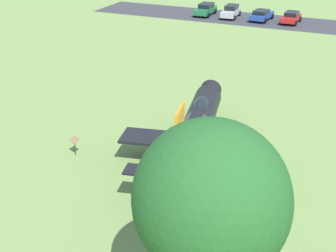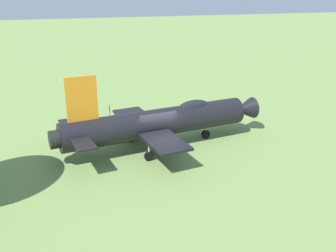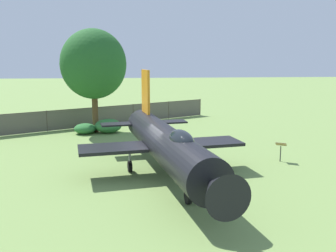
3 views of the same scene
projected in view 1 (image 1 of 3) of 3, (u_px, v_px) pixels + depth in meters
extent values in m
plane|color=#75934C|center=(194.00, 159.00, 29.69)|extent=(200.00, 200.00, 0.00)
cube|color=#38383D|center=(247.00, 19.00, 64.26)|extent=(41.97, 9.91, 0.00)
cylinder|color=black|center=(194.00, 134.00, 28.98)|extent=(3.72, 12.35, 1.78)
cone|color=black|center=(209.00, 93.00, 34.95)|extent=(1.75, 1.82, 1.52)
cylinder|color=black|center=(172.00, 190.00, 23.33)|extent=(1.15, 0.76, 1.07)
ellipsoid|color=black|center=(201.00, 105.00, 31.06)|extent=(1.24, 2.32, 0.84)
cube|color=orange|center=(180.00, 133.00, 23.94)|extent=(0.43, 1.80, 2.61)
cube|color=black|center=(150.00, 137.00, 29.02)|extent=(3.58, 2.50, 0.16)
cube|color=black|center=(237.00, 146.00, 28.05)|extent=(3.58, 2.50, 0.16)
cube|color=black|center=(142.00, 171.00, 24.69)|extent=(1.95, 1.37, 0.10)
cube|color=black|center=(214.00, 178.00, 24.01)|extent=(1.95, 1.37, 0.10)
cylinder|color=#A5A8AD|center=(203.00, 121.00, 32.57)|extent=(0.12, 0.12, 1.22)
cylinder|color=black|center=(203.00, 129.00, 32.83)|extent=(0.27, 0.62, 0.60)
cylinder|color=#A5A8AD|center=(163.00, 152.00, 28.53)|extent=(0.12, 0.12, 1.22)
cylinder|color=black|center=(163.00, 162.00, 28.78)|extent=(0.27, 0.62, 0.60)
cylinder|color=#A5A8AD|center=(218.00, 158.00, 27.93)|extent=(0.12, 0.12, 1.22)
cylinder|color=black|center=(218.00, 167.00, 28.18)|extent=(0.27, 0.62, 0.60)
ellipsoid|color=#235B26|center=(211.00, 201.00, 15.77)|extent=(5.17, 4.86, 5.48)
cylinder|color=#333333|center=(75.00, 148.00, 30.02)|extent=(0.06, 0.06, 0.90)
cube|color=olive|center=(74.00, 140.00, 29.78)|extent=(0.72, 0.64, 0.25)
cube|color=red|center=(291.00, 18.00, 61.94)|extent=(2.12, 4.21, 0.55)
cube|color=black|center=(292.00, 14.00, 61.99)|extent=(1.68, 2.23, 0.48)
cylinder|color=black|center=(296.00, 23.00, 60.59)|extent=(0.27, 0.65, 0.64)
cylinder|color=black|center=(281.00, 22.00, 61.30)|extent=(0.27, 0.65, 0.64)
cylinder|color=black|center=(300.00, 19.00, 62.81)|extent=(0.27, 0.65, 0.64)
cylinder|color=black|center=(286.00, 18.00, 63.52)|extent=(0.27, 0.65, 0.64)
cube|color=#23429E|center=(262.00, 16.00, 63.29)|extent=(2.43, 4.56, 0.58)
cube|color=black|center=(261.00, 12.00, 62.79)|extent=(1.87, 2.45, 0.47)
cylinder|color=black|center=(258.00, 15.00, 64.98)|extent=(0.30, 0.66, 0.64)
cylinder|color=black|center=(272.00, 17.00, 64.16)|extent=(0.30, 0.66, 0.64)
cylinder|color=black|center=(251.00, 19.00, 62.67)|extent=(0.30, 0.66, 0.64)
cylinder|color=black|center=(265.00, 21.00, 61.85)|extent=(0.30, 0.66, 0.64)
cube|color=#B2B5BA|center=(231.00, 12.00, 64.80)|extent=(1.76, 4.43, 0.68)
cube|color=black|center=(232.00, 7.00, 64.83)|extent=(1.46, 2.31, 0.57)
cylinder|color=black|center=(234.00, 18.00, 63.43)|extent=(0.23, 0.64, 0.64)
cylinder|color=black|center=(221.00, 17.00, 63.97)|extent=(0.23, 0.64, 0.64)
cylinder|color=black|center=(240.00, 13.00, 65.90)|extent=(0.23, 0.64, 0.64)
cylinder|color=black|center=(227.00, 12.00, 66.45)|extent=(0.23, 0.64, 0.64)
cube|color=#1E6B3D|center=(205.00, 10.00, 66.11)|extent=(2.03, 4.55, 0.65)
cube|color=black|center=(206.00, 5.00, 66.16)|extent=(1.65, 2.39, 0.55)
cylinder|color=black|center=(208.00, 16.00, 64.67)|extent=(0.24, 0.65, 0.64)
cylinder|color=black|center=(195.00, 14.00, 65.35)|extent=(0.24, 0.65, 0.64)
cylinder|color=black|center=(215.00, 11.00, 67.15)|extent=(0.24, 0.65, 0.64)
cylinder|color=black|center=(202.00, 10.00, 67.82)|extent=(0.24, 0.65, 0.64)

